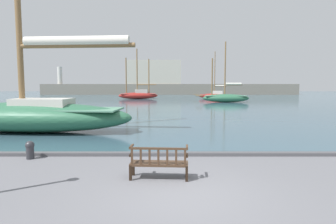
# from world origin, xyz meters

# --- Properties ---
(ground_plane) EXTENTS (160.00, 160.00, 0.00)m
(ground_plane) POSITION_xyz_m (0.00, 0.00, 0.00)
(ground_plane) COLOR slate
(harbor_water) EXTENTS (100.00, 80.00, 0.08)m
(harbor_water) POSITION_xyz_m (0.00, 44.00, 0.04)
(harbor_water) COLOR #385666
(harbor_water) RESTS_ON ground
(quay_edge_kerb) EXTENTS (40.00, 0.30, 0.12)m
(quay_edge_kerb) POSITION_xyz_m (0.00, 3.85, 0.06)
(quay_edge_kerb) COLOR #4C4C50
(quay_edge_kerb) RESTS_ON ground
(park_bench) EXTENTS (1.63, 0.62, 0.92)m
(park_bench) POSITION_xyz_m (-0.58, 1.20, 0.47)
(park_bench) COLOR black
(park_bench) RESTS_ON ground
(sailboat_centre_channel) EXTENTS (6.44, 2.73, 7.90)m
(sailboat_centre_channel) POSITION_xyz_m (-5.04, 40.79, 0.82)
(sailboat_centre_channel) COLOR maroon
(sailboat_centre_channel) RESTS_ON harbor_water
(sailboat_far_starboard) EXTENTS (7.05, 2.13, 7.90)m
(sailboat_far_starboard) POSITION_xyz_m (7.30, 32.66, 0.76)
(sailboat_far_starboard) COLOR #2D6647
(sailboat_far_starboard) RESTS_ON harbor_water
(sailboat_distant_harbor) EXTENTS (12.90, 3.94, 13.41)m
(sailboat_distant_harbor) POSITION_xyz_m (-7.61, 8.72, 1.13)
(sailboat_distant_harbor) COLOR #2D6647
(sailboat_distant_harbor) RESTS_ON harbor_water
(sailboat_far_port) EXTENTS (6.18, 2.62, 7.51)m
(sailboat_far_port) POSITION_xyz_m (7.31, 41.22, 0.65)
(sailboat_far_port) COLOR maroon
(sailboat_far_port) RESTS_ON harbor_water
(mooring_bollard) EXTENTS (0.31, 0.31, 0.64)m
(mooring_bollard) POSITION_xyz_m (-5.16, 3.38, 0.35)
(mooring_bollard) COLOR #2D2D33
(mooring_bollard) RESTS_ON ground
(far_breakwater) EXTENTS (55.39, 2.40, 7.52)m
(far_breakwater) POSITION_xyz_m (-1.14, 58.24, 2.25)
(far_breakwater) COLOR slate
(far_breakwater) RESTS_ON ground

